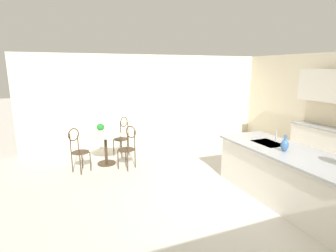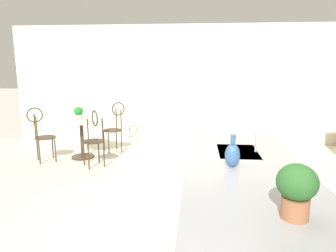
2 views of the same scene
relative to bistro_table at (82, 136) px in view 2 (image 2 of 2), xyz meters
The scene contains 11 objects.
ground_plane 3.34m from the bistro_table, 33.08° to the left, with size 40.00×40.00×0.00m, color beige.
wall_left_window 2.51m from the bistro_table, 129.42° to the left, with size 0.12×7.80×2.70m, color beige.
kitchen_island 4.06m from the bistro_table, 40.85° to the left, with size 2.80×1.06×0.92m.
bistro_table is the anchor object (origin of this frame).
chair_near_window 0.69m from the bistro_table, 39.08° to the left, with size 0.53×0.53×1.04m.
chair_by_island 0.73m from the bistro_table, 64.51° to the right, with size 0.53×0.53×1.04m.
chair_toward_desk 0.74m from the bistro_table, 134.54° to the left, with size 0.53×0.53×1.04m.
sink_faucet 3.84m from the bistro_table, 48.34° to the left, with size 0.02×0.02×0.22m, color #B2B5BA.
potted_plant_on_table 0.46m from the bistro_table, 142.48° to the right, with size 0.18×0.18×0.26m.
potted_plant_counter_far 4.87m from the bistro_table, 35.51° to the left, with size 0.23×0.23×0.33m.
vase_on_counter 3.99m from the bistro_table, 40.04° to the left, with size 0.13×0.13×0.29m.
Camera 2 is at (2.85, 0.41, 1.80)m, focal length 32.61 mm.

